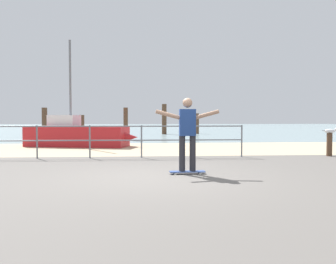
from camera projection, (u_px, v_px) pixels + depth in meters
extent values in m
cube|color=#605B56|center=(163.00, 186.00, 6.71)|extent=(24.00, 10.00, 0.04)
cube|color=tan|center=(152.00, 149.00, 14.68)|extent=(24.00, 6.00, 0.04)
cube|color=#849EA3|center=(145.00, 128.00, 42.58)|extent=(72.00, 50.00, 0.04)
cylinder|color=slate|center=(37.00, 142.00, 11.01)|extent=(0.05, 0.05, 1.05)
cylinder|color=slate|center=(90.00, 142.00, 11.12)|extent=(0.05, 0.05, 1.05)
cylinder|color=slate|center=(141.00, 142.00, 11.24)|extent=(0.05, 0.05, 1.05)
cylinder|color=slate|center=(192.00, 142.00, 11.36)|extent=(0.05, 0.05, 1.05)
cylinder|color=slate|center=(242.00, 141.00, 11.48)|extent=(0.05, 0.05, 1.05)
cylinder|color=slate|center=(63.00, 126.00, 11.04)|extent=(11.31, 0.04, 0.04)
cylinder|color=slate|center=(64.00, 141.00, 11.06)|extent=(11.31, 0.04, 0.04)
cube|color=#B21E23|center=(77.00, 137.00, 15.65)|extent=(4.61, 2.42, 0.90)
cone|color=#B21E23|center=(125.00, 137.00, 15.28)|extent=(1.25, 1.01, 0.77)
cylinder|color=slate|center=(70.00, 83.00, 15.61)|extent=(0.10, 0.10, 3.79)
cube|color=silver|center=(64.00, 121.00, 15.73)|extent=(1.38, 1.16, 0.50)
cube|color=#334C8C|center=(187.00, 172.00, 8.03)|extent=(0.80, 0.21, 0.02)
cylinder|color=silver|center=(199.00, 173.00, 8.14)|extent=(0.06, 0.03, 0.06)
cylinder|color=silver|center=(200.00, 174.00, 7.98)|extent=(0.06, 0.03, 0.06)
cylinder|color=silver|center=(175.00, 173.00, 8.09)|extent=(0.06, 0.03, 0.06)
cylinder|color=silver|center=(175.00, 174.00, 7.93)|extent=(0.06, 0.03, 0.06)
cylinder|color=#26262B|center=(193.00, 153.00, 8.03)|extent=(0.14, 0.14, 0.80)
cylinder|color=#26262B|center=(182.00, 154.00, 8.00)|extent=(0.14, 0.14, 0.80)
cube|color=navy|center=(187.00, 122.00, 7.99)|extent=(0.36, 0.21, 0.60)
sphere|color=#9E755B|center=(187.00, 103.00, 7.97)|extent=(0.22, 0.22, 0.22)
cylinder|color=#9E755B|center=(207.00, 115.00, 8.02)|extent=(0.56, 0.10, 0.23)
cylinder|color=#9E755B|center=(168.00, 114.00, 7.94)|extent=(0.56, 0.10, 0.23)
cylinder|color=#513826|center=(329.00, 145.00, 11.72)|extent=(0.18, 0.18, 0.78)
ellipsoid|color=white|center=(330.00, 131.00, 11.70)|extent=(0.34, 0.29, 0.14)
sphere|color=white|center=(336.00, 129.00, 11.61)|extent=(0.09, 0.09, 0.09)
cube|color=slate|center=(324.00, 131.00, 11.78)|extent=(0.14, 0.13, 0.02)
cylinder|color=#513826|center=(45.00, 123.00, 22.43)|extent=(0.34, 0.34, 1.92)
cylinder|color=#513826|center=(81.00, 127.00, 20.69)|extent=(0.35, 0.35, 1.44)
cylinder|color=#513826|center=(126.00, 124.00, 20.05)|extent=(0.25, 0.25, 1.85)
cylinder|color=#513826|center=(164.00, 119.00, 27.10)|extent=(0.36, 0.36, 2.32)
cylinder|color=#513826|center=(197.00, 124.00, 27.71)|extent=(0.27, 0.27, 1.61)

